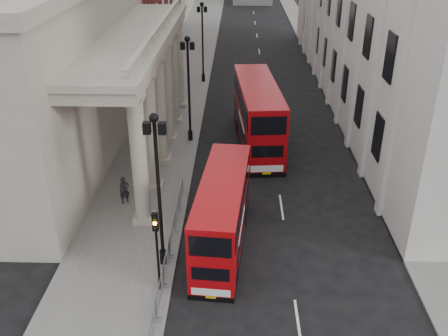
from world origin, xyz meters
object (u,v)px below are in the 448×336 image
(pedestrian_c, at_px, (156,132))
(bus_near, at_px, (222,212))
(lamp_post_south, at_px, (158,182))
(traffic_light, at_px, (156,238))
(pedestrian_a, at_px, (124,190))
(bus_far, at_px, (258,114))
(lamp_post_mid, at_px, (189,83))
(pedestrian_b, at_px, (154,142))
(lamp_post_north, at_px, (203,37))

(pedestrian_c, bearing_deg, bus_near, -59.23)
(lamp_post_south, relative_size, traffic_light, 1.93)
(pedestrian_a, bearing_deg, bus_far, 20.05)
(lamp_post_mid, relative_size, pedestrian_c, 4.35)
(bus_far, distance_m, pedestrian_b, 8.32)
(lamp_post_north, bearing_deg, pedestrian_c, -98.98)
(traffic_light, bearing_deg, pedestrian_c, 99.10)
(traffic_light, height_order, pedestrian_b, traffic_light)
(lamp_post_south, xyz_separation_m, bus_near, (3.02, 1.89, -2.81))
(lamp_post_mid, xyz_separation_m, bus_far, (5.34, -0.44, -2.32))
(lamp_post_mid, height_order, bus_near, lamp_post_mid)
(lamp_post_mid, distance_m, pedestrian_c, 4.73)
(bus_far, xyz_separation_m, pedestrian_a, (-8.57, -9.52, -1.57))
(bus_near, bearing_deg, pedestrian_c, 118.18)
(lamp_post_north, bearing_deg, lamp_post_mid, -90.00)
(traffic_light, bearing_deg, lamp_post_north, 90.17)
(bus_far, bearing_deg, lamp_post_mid, 170.08)
(lamp_post_north, relative_size, pedestrian_c, 4.35)
(lamp_post_south, relative_size, pedestrian_b, 5.31)
(bus_far, bearing_deg, lamp_post_north, 102.81)
(lamp_post_mid, bearing_deg, traffic_light, -89.68)
(lamp_post_north, relative_size, pedestrian_a, 4.66)
(lamp_post_north, distance_m, bus_near, 30.39)
(bus_near, bearing_deg, pedestrian_a, 151.51)
(lamp_post_north, height_order, pedestrian_c, lamp_post_north)
(pedestrian_b, bearing_deg, lamp_post_mid, -130.29)
(lamp_post_south, distance_m, lamp_post_mid, 16.00)
(pedestrian_b, height_order, pedestrian_c, pedestrian_c)
(lamp_post_south, height_order, traffic_light, lamp_post_south)
(traffic_light, xyz_separation_m, pedestrian_a, (-3.34, 8.06, -2.09))
(lamp_post_north, relative_size, bus_far, 0.71)
(bus_far, bearing_deg, pedestrian_a, -137.17)
(lamp_post_north, height_order, bus_far, lamp_post_north)
(bus_far, bearing_deg, pedestrian_b, -172.16)
(lamp_post_mid, bearing_deg, bus_near, -77.91)
(lamp_post_mid, xyz_separation_m, pedestrian_c, (-2.66, -0.81, -3.84))
(traffic_light, xyz_separation_m, bus_near, (2.92, 3.90, -1.00))
(bus_near, xyz_separation_m, pedestrian_a, (-6.26, 4.15, -1.09))
(lamp_post_mid, bearing_deg, lamp_post_south, -90.00)
(traffic_light, distance_m, bus_near, 4.98)
(lamp_post_south, bearing_deg, bus_far, 71.07)
(bus_far, distance_m, pedestrian_a, 12.91)
(bus_far, height_order, pedestrian_a, bus_far)
(bus_far, bearing_deg, bus_near, -104.77)
(lamp_post_mid, distance_m, lamp_post_north, 16.00)
(traffic_light, relative_size, bus_far, 0.37)
(lamp_post_north, xyz_separation_m, bus_far, (5.34, -16.44, -2.32))
(bus_far, bearing_deg, traffic_light, -111.75)
(bus_far, distance_m, pedestrian_c, 8.14)
(pedestrian_a, bearing_deg, bus_near, -61.50)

